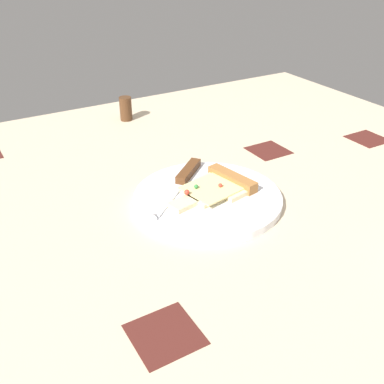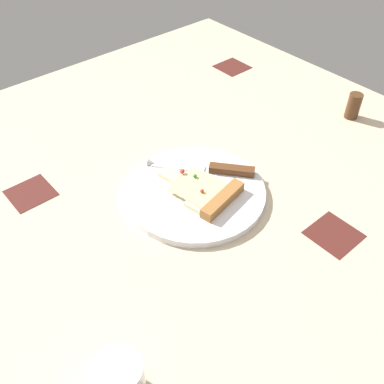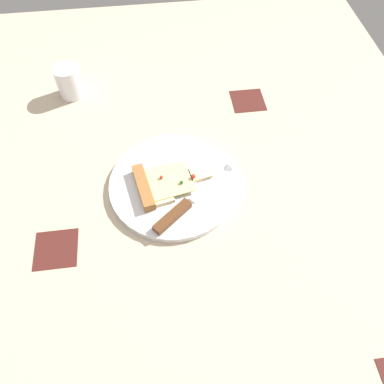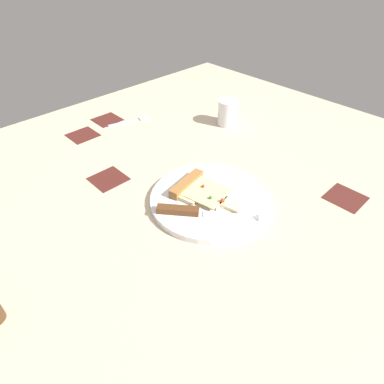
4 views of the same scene
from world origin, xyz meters
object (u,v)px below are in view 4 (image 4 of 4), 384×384
Objects in this scene: fork at (131,121)px; plate at (209,199)px; knife at (197,212)px; drinking_glass at (228,113)px; pizza_slice at (201,191)px.

plate is at bearing 2.36° from fork.
knife is at bearing -160.37° from plate.
drinking_glass is at bearing 35.23° from plate.
pizza_slice is at bearing 179.11° from knife.
fork is at bearing -116.04° from pizza_slice.
knife is (-6.73, -2.40, 1.40)cm from plate.
fork is at bearing 132.70° from drinking_glass.
plate is at bearing 90.20° from pizza_slice.
drinking_glass is at bearing 58.66° from fork.
pizza_slice is 1.22× the size of fork.
pizza_slice is 0.94× the size of knife.
knife is at bearing -146.96° from drinking_glass.
plate is 1.96× the size of fork.
pizza_slice reaches higher than fork.
fork is (12.17, 50.30, -0.40)cm from plate.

